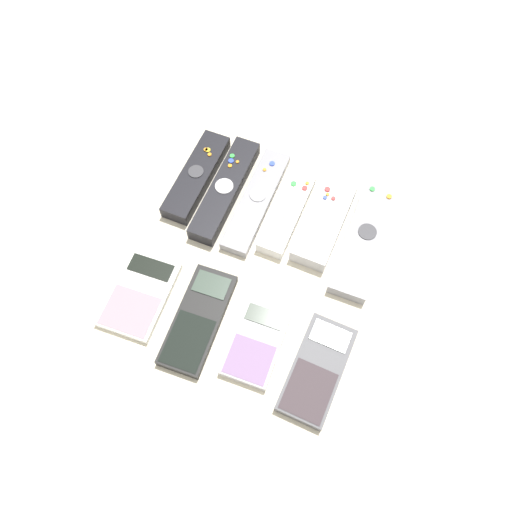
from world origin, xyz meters
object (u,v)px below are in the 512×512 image
object	(u,v)px
remote_2	(256,201)
calculator_1	(198,319)
remote_3	(287,213)
calculator_3	(317,370)
remote_1	(225,190)
calculator_0	(139,294)
remote_0	(197,176)
remote_5	(366,236)
calculator_2	(256,343)
remote_4	(324,222)

from	to	relation	value
remote_2	calculator_1	bearing A→B (deg)	-90.82
remote_3	calculator_3	world-z (taller)	remote_3
remote_1	calculator_0	size ratio (longest dim) A/B	1.48
remote_0	remote_2	xyz separation A→B (m)	(0.11, -0.00, -0.00)
remote_5	remote_0	bearing A→B (deg)	179.06
remote_0	calculator_2	world-z (taller)	remote_0
remote_2	remote_4	bearing A→B (deg)	0.25
remote_3	calculator_1	bearing A→B (deg)	-103.79
calculator_0	remote_0	bearing A→B (deg)	89.45
remote_4	calculator_3	size ratio (longest dim) A/B	1.07
remote_2	remote_3	size ratio (longest dim) A/B	1.29
remote_2	calculator_3	world-z (taller)	same
remote_0	calculator_3	world-z (taller)	remote_0
calculator_1	remote_5	bearing A→B (deg)	47.48
remote_2	remote_3	distance (m)	0.05
calculator_2	calculator_3	xyz separation A→B (m)	(0.09, -0.00, 0.00)
remote_1	remote_5	bearing A→B (deg)	1.24
remote_2	remote_5	size ratio (longest dim) A/B	0.91
remote_4	calculator_2	xyz separation A→B (m)	(-0.02, -0.22, -0.01)
remote_3	remote_4	distance (m)	0.06
remote_1	remote_5	world-z (taller)	remote_1
remote_1	calculator_0	bearing A→B (deg)	-102.11
remote_5	calculator_1	distance (m)	0.28
remote_3	remote_1	bearing A→B (deg)	179.61
calculator_2	calculator_3	size ratio (longest dim) A/B	0.81
remote_2	calculator_2	world-z (taller)	remote_2
remote_1	calculator_0	world-z (taller)	remote_1
calculator_1	calculator_3	size ratio (longest dim) A/B	1.10
remote_3	calculator_0	bearing A→B (deg)	-125.15
remote_1	remote_2	size ratio (longest dim) A/B	1.00
calculator_3	calculator_1	bearing A→B (deg)	-179.26
calculator_2	remote_3	bearing A→B (deg)	96.77
calculator_0	calculator_1	world-z (taller)	calculator_1
remote_0	calculator_0	xyz separation A→B (m)	(0.01, -0.22, -0.01)
calculator_1	calculator_3	xyz separation A→B (m)	(0.18, -0.00, 0.00)
remote_1	calculator_1	xyz separation A→B (m)	(0.05, -0.21, -0.00)
remote_2	calculator_0	world-z (taller)	remote_2
calculator_3	remote_5	bearing A→B (deg)	91.57
remote_0	remote_3	world-z (taller)	remote_0
remote_0	remote_2	size ratio (longest dim) A/B	0.87
remote_2	calculator_0	xyz separation A→B (m)	(-0.09, -0.21, -0.00)
calculator_0	calculator_2	world-z (taller)	calculator_2
remote_4	remote_1	bearing A→B (deg)	-177.52
remote_2	remote_3	world-z (taller)	remote_3
remote_1	remote_3	distance (m)	0.11
remote_5	remote_2	bearing A→B (deg)	-179.50
remote_3	calculator_1	xyz separation A→B (m)	(-0.05, -0.21, -0.00)
remote_5	calculator_2	bearing A→B (deg)	-113.46
remote_3	calculator_1	size ratio (longest dim) A/B	0.95
remote_4	calculator_0	bearing A→B (deg)	-133.24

